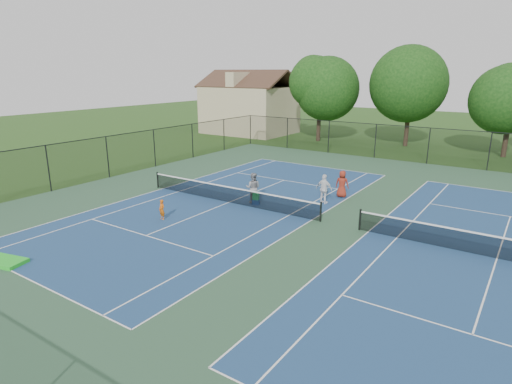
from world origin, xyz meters
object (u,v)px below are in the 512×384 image
Objects in this scene: instructor at (253,188)px; bystander_c at (342,184)px; tree_back_a at (320,85)px; child_player at (162,210)px; bystander_a at (324,189)px; ball_hopper at (256,196)px; clapboard_house at (250,108)px; ball_crate at (256,202)px; tree_back_b at (411,80)px.

instructor is 5.57m from bystander_c.
child_player is (4.93, -28.31, -5.50)m from tree_back_a.
bystander_a is at bearing -171.60° from instructor.
tree_back_a is 25.19m from ball_hopper.
bystander_a is at bearing -46.76° from clapboard_house.
ball_hopper is (-3.20, -2.36, -0.39)m from bystander_a.
child_player is at bearing -117.74° from ball_hopper.
bystander_a reaches higher than bystander_c.
clapboard_house is 26.97× the size of ball_crate.
bystander_c is at bearing -43.81° from clapboard_house.
bystander_a is at bearing -85.74° from tree_back_b.
child_player is 0.59× the size of instructor.
instructor reaches higher than ball_hopper.
tree_back_b is 19.35m from clapboard_house.
bystander_a is (20.72, -22.03, -2.21)m from clapboard_house.
tree_back_b is 9.37× the size of child_player.
tree_back_b is at bearing -117.30° from instructor.
ball_hopper is at bearing 38.58° from bystander_c.
bystander_c is (0.32, 1.85, -0.05)m from bystander_a.
instructor is (2.26, 5.11, 0.37)m from child_player.
bystander_a is 4.04m from ball_crate.
tree_back_b reaches higher than instructor.
bystander_a is (1.72, -23.03, -5.72)m from tree_back_b.
bystander_c is 5.50m from ball_hopper.
bystander_c is at bearing 50.13° from ball_crate.
tree_back_a is 24.16m from bystander_a.
ball_crate is 0.34m from ball_hopper.
bystander_c is 5.53m from ball_crate.
instructor is (17.19, -24.20, -2.19)m from clapboard_house.
bystander_a is (5.78, 7.28, 0.34)m from child_player.
instructor is at bearing 149.83° from ball_hopper.
bystander_c is (6.10, 9.13, 0.30)m from child_player.
ball_hopper is (7.52, -23.39, -5.54)m from tree_back_a.
child_player is 2.67× the size of ball_crate.
tree_back_b is at bearing -81.25° from bystander_a.
bystander_a is at bearing 36.46° from ball_crate.
ball_hopper is at bearing -54.31° from clapboard_house.
tree_back_b is 25.90m from instructor.
ball_hopper reaches higher than ball_crate.
ball_hopper is at bearing 0.00° from ball_crate.
instructor is 4.62× the size of ball_hopper.
ball_crate is (-1.48, -25.39, -6.45)m from tree_back_b.
tree_back_a is at bearing -95.97° from instructor.
tree_back_a is 9.24m from tree_back_b.
ball_crate is at bearing 38.58° from bystander_c.
tree_back_a is 5.07× the size of instructor.
clapboard_house is 6.14× the size of bystander_a.
ball_crate is at bearing -72.18° from tree_back_a.
child_player is at bearing -97.64° from tree_back_b.
child_player is (14.93, -29.31, -2.56)m from clapboard_house.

